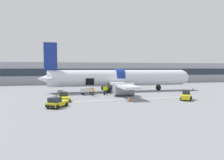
% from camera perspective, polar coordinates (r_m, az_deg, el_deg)
% --- Properties ---
extents(ground_plane, '(500.00, 500.00, 0.00)m').
position_cam_1_polar(ground_plane, '(39.23, 4.28, -4.11)').
color(ground_plane, gray).
extents(apron_marking_line, '(21.54, 1.59, 0.01)m').
position_cam_1_polar(apron_marking_line, '(33.71, 6.75, -5.35)').
color(apron_marking_line, silver).
rests_on(apron_marking_line, ground_plane).
extents(terminal_strip, '(96.49, 12.91, 7.01)m').
position_cam_1_polar(terminal_strip, '(72.57, -3.53, 2.10)').
color(terminal_strip, '#9EA3AD').
rests_on(terminal_strip, ground_plane).
extents(airplane, '(33.96, 27.27, 10.36)m').
position_cam_1_polar(airplane, '(43.90, 1.49, 0.37)').
color(airplane, silver).
rests_on(airplane, ground_plane).
extents(baggage_tug_lead, '(2.90, 3.33, 1.60)m').
position_cam_1_polar(baggage_tug_lead, '(34.44, 20.41, -4.21)').
color(baggage_tug_lead, yellow).
rests_on(baggage_tug_lead, ground_plane).
extents(baggage_tug_mid, '(2.22, 3.19, 1.42)m').
position_cam_1_polar(baggage_tug_mid, '(31.95, -13.74, -4.78)').
color(baggage_tug_mid, yellow).
rests_on(baggage_tug_mid, ground_plane).
extents(baggage_tug_rear, '(2.87, 3.42, 1.36)m').
position_cam_1_polar(baggage_tug_rear, '(27.13, -15.56, -6.30)').
color(baggage_tug_rear, yellow).
rests_on(baggage_tug_rear, ground_plane).
extents(baggage_cart_loading, '(3.50, 2.12, 1.16)m').
position_cam_1_polar(baggage_cart_loading, '(39.07, -6.89, -3.31)').
color(baggage_cart_loading, silver).
rests_on(baggage_cart_loading, ground_plane).
extents(ground_crew_loader_a, '(0.60, 0.56, 1.81)m').
position_cam_1_polar(ground_crew_loader_a, '(39.33, -1.61, -2.68)').
color(ground_crew_loader_a, '#1E2338').
rests_on(ground_crew_loader_a, ground_plane).
extents(ground_crew_loader_b, '(0.59, 0.53, 1.73)m').
position_cam_1_polar(ground_crew_loader_b, '(38.07, -2.21, -2.95)').
color(ground_crew_loader_b, black).
rests_on(ground_crew_loader_b, ground_plane).
extents(ground_crew_driver, '(0.45, 0.60, 1.71)m').
position_cam_1_polar(ground_crew_driver, '(36.64, -5.56, -3.23)').
color(ground_crew_driver, '#2D2D33').
rests_on(ground_crew_driver, ground_plane).
extents(safety_cone_nose, '(0.44, 0.44, 0.75)m').
position_cam_1_polar(safety_cone_nose, '(49.91, 22.12, -2.34)').
color(safety_cone_nose, black).
rests_on(safety_cone_nose, ground_plane).
extents(safety_cone_engine_left, '(0.62, 0.62, 0.78)m').
position_cam_1_polar(safety_cone_engine_left, '(30.85, 4.87, -5.47)').
color(safety_cone_engine_left, black).
rests_on(safety_cone_engine_left, ground_plane).
extents(safety_cone_wingtip, '(0.47, 0.47, 0.68)m').
position_cam_1_polar(safety_cone_wingtip, '(37.21, 4.90, -4.03)').
color(safety_cone_wingtip, black).
rests_on(safety_cone_wingtip, ground_plane).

